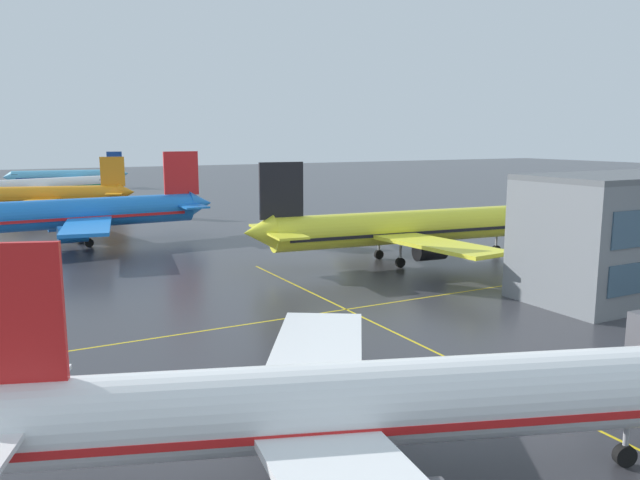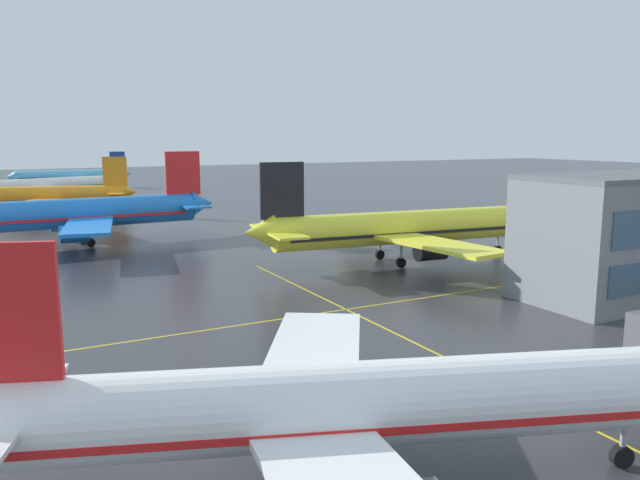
# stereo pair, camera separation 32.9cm
# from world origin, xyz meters

# --- Properties ---
(airliner_front_gate) EXTENTS (34.23, 29.31, 10.97)m
(airliner_front_gate) POSITION_xyz_m (-13.80, 8.26, 3.75)
(airliner_front_gate) COLOR white
(airliner_front_gate) RESTS_ON ground
(airliner_second_row) EXTENTS (38.92, 33.37, 12.09)m
(airliner_second_row) POSITION_xyz_m (16.08, 46.90, 4.13)
(airliner_second_row) COLOR yellow
(airliner_second_row) RESTS_ON ground
(airliner_third_row) EXTENTS (40.55, 35.05, 12.63)m
(airliner_third_row) POSITION_xyz_m (-16.83, 77.81, 4.31)
(airliner_third_row) COLOR blue
(airliner_third_row) RESTS_ON ground
(airliner_far_left_stand) EXTENTS (34.69, 29.60, 10.98)m
(airliner_far_left_stand) POSITION_xyz_m (-18.44, 114.82, 3.75)
(airliner_far_left_stand) COLOR orange
(airliner_far_left_stand) RESTS_ON ground
(airliner_far_right_stand) EXTENTS (33.20, 28.29, 10.46)m
(airliner_far_right_stand) POSITION_xyz_m (-15.79, 143.57, 3.57)
(airliner_far_right_stand) COLOR white
(airliner_far_right_stand) RESTS_ON ground
(airliner_distant_taxiway) EXTENTS (33.51, 28.62, 10.43)m
(airliner_distant_taxiway) POSITION_xyz_m (-6.37, 178.18, 3.56)
(airliner_distant_taxiway) COLOR #5BB7E5
(airliner_distant_taxiway) RESTS_ON ground
(taxiway_markings) EXTENTS (167.26, 75.41, 0.01)m
(taxiway_markings) POSITION_xyz_m (0.00, 15.14, 0.00)
(taxiway_markings) COLOR yellow
(taxiway_markings) RESTS_ON ground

